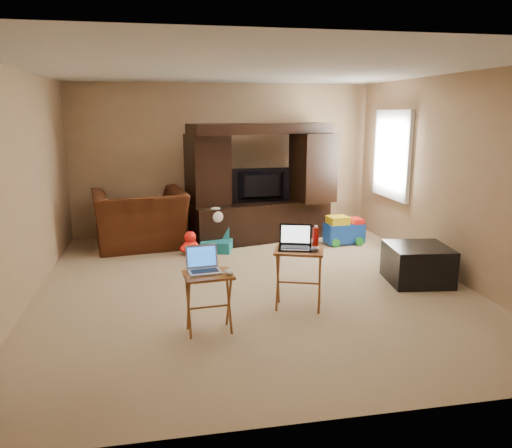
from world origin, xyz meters
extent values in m
plane|color=#CBAF8C|center=(0.00, 0.00, 0.00)|extent=(5.50, 5.50, 0.00)
plane|color=silver|center=(0.00, 0.00, 2.50)|extent=(5.50, 5.50, 0.00)
plane|color=tan|center=(0.00, 2.75, 1.25)|extent=(5.00, 0.00, 5.00)
plane|color=tan|center=(0.00, -2.75, 1.25)|extent=(5.00, 0.00, 5.00)
plane|color=tan|center=(-2.50, 0.00, 1.25)|extent=(0.00, 5.50, 5.50)
plane|color=tan|center=(2.50, 0.00, 1.25)|extent=(0.00, 5.50, 5.50)
plane|color=white|center=(2.48, 1.55, 1.40)|extent=(0.00, 1.20, 1.20)
cube|color=white|center=(2.46, 1.55, 1.40)|extent=(0.06, 1.14, 1.34)
cube|color=black|center=(0.53, 2.10, 0.93)|extent=(2.35, 1.11, 1.87)
imported|color=black|center=(0.53, 2.06, 0.90)|extent=(0.95, 0.14, 0.55)
imported|color=#48210F|center=(-1.38, 2.03, 0.44)|extent=(1.51, 1.36, 0.87)
cube|color=black|center=(2.00, -0.26, 0.23)|extent=(0.79, 0.79, 0.45)
cube|color=#9D6226|center=(-0.64, -1.20, 0.29)|extent=(0.48, 0.39, 0.58)
cube|color=brown|center=(0.34, -0.80, 0.32)|extent=(0.61, 0.55, 0.65)
cube|color=#B7B7BC|center=(-0.67, -1.17, 0.70)|extent=(0.33, 0.29, 0.24)
cube|color=black|center=(0.30, -0.78, 0.77)|extent=(0.40, 0.36, 0.24)
ellipsoid|color=silver|center=(-0.46, -1.27, 0.60)|extent=(0.11, 0.14, 0.05)
ellipsoid|color=#404045|center=(0.47, -0.92, 0.68)|extent=(0.11, 0.15, 0.05)
cylinder|color=#B8140B|center=(0.54, -0.72, 0.75)|extent=(0.06, 0.06, 0.20)
camera|label=1|loc=(-1.04, -5.61, 2.05)|focal=35.00mm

